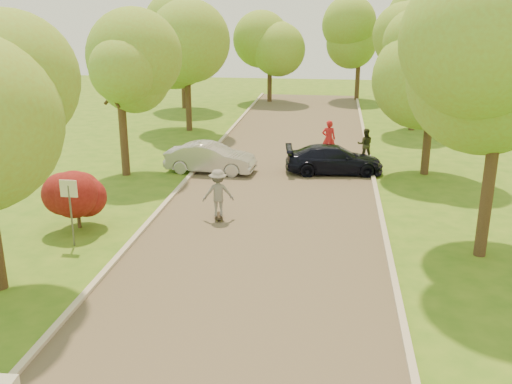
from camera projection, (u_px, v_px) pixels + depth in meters
The scene contains 21 objects.
ground at pixel (232, 324), 13.60m from camera, with size 100.00×100.00×0.00m, color #376919.
road at pixel (270, 211), 21.14m from camera, with size 8.00×60.00×0.01m, color #4C4438.
curb_left at pixel (164, 205), 21.65m from camera, with size 0.18×60.00×0.12m, color #B2AD9E.
curb_right at pixel (381, 215), 20.60m from camera, with size 0.18×60.00×0.12m, color #B2AD9E.
street_sign at pixel (70, 199), 17.64m from camera, with size 0.55×0.06×2.17m.
red_shrub at pixel (77, 197), 19.27m from camera, with size 1.70×1.70×1.95m.
tree_l_midb at pixel (123, 72), 24.39m from camera, with size 4.30×4.20×6.62m.
tree_l_far at pixel (190, 39), 33.49m from camera, with size 4.92×4.80×7.79m.
tree_r_mida at pixel (512, 71), 15.70m from camera, with size 5.13×5.00×7.95m.
tree_r_midb at pixel (439, 65), 24.44m from camera, with size 4.51×4.40×7.01m.
tree_r_far at pixel (423, 32), 33.49m from camera, with size 5.33×5.20×8.34m.
tree_bg_a at pixel (185, 35), 41.39m from camera, with size 5.12×5.00×7.72m.
tree_bg_b at pixel (422, 32), 40.99m from camera, with size 5.12×5.00×7.95m.
tree_bg_c at pixel (273, 37), 44.47m from camera, with size 4.92×4.80×7.33m.
tree_bg_d at pixel (363, 33), 45.35m from camera, with size 5.12×5.00×7.72m.
silver_sedan at pixel (210, 158), 26.03m from camera, with size 1.43×4.09×1.35m, color #ACADB1.
dark_sedan at pixel (334, 159), 25.90m from camera, with size 1.79×4.41×1.28m, color black.
longboard at pixel (219, 216), 20.41m from camera, with size 0.47×0.91×0.10m.
skateboarder at pixel (218, 193), 20.14m from camera, with size 1.11×0.64×1.71m, color slate.
person_striped at pixel (329, 139), 28.67m from camera, with size 0.68×0.45×1.87m, color red.
person_olive at pixel (365, 144), 28.16m from camera, with size 0.76×0.59×1.57m, color #2A2F1C.
Camera 1 is at (2.21, -11.78, 7.19)m, focal length 40.00 mm.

